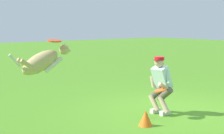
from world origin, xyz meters
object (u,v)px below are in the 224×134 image
at_px(person, 161,83).
at_px(frisbee_flying, 54,41).
at_px(frisbee_held, 160,90).
at_px(training_cone, 146,118).
at_px(dog, 43,62).

relative_size(person, frisbee_flying, 5.47).
distance_m(person, frisbee_held, 0.40).
bearing_deg(frisbee_held, training_cone, 19.46).
relative_size(person, training_cone, 4.08).
xyz_separation_m(dog, frisbee_held, (-2.72, 0.04, -0.80)).
bearing_deg(dog, frisbee_held, 5.27).
height_order(person, frisbee_held, person).
bearing_deg(dog, training_cone, -1.00).
xyz_separation_m(dog, training_cone, (-2.09, 0.26, -1.25)).
bearing_deg(person, frisbee_flying, 1.47).
distance_m(person, frisbee_flying, 3.00).
bearing_deg(person, dog, 0.49).
relative_size(dog, frisbee_held, 4.42).
relative_size(person, frisbee_held, 5.29).
bearing_deg(training_cone, dog, -7.02).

